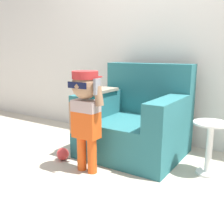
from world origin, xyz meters
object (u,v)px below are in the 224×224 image
object	(u,v)px
person_child	(86,106)
side_table	(210,143)
toy_ball	(63,154)
armchair	(136,122)

from	to	relation	value
person_child	side_table	size ratio (longest dim) A/B	1.90
toy_ball	person_child	bearing A→B (deg)	-10.62
person_child	toy_ball	world-z (taller)	person_child
person_child	armchair	bearing A→B (deg)	76.35
armchair	side_table	bearing A→B (deg)	-8.18
armchair	person_child	size ratio (longest dim) A/B	1.11
side_table	person_child	bearing A→B (deg)	-150.25
person_child	toy_ball	size ratio (longest dim) A/B	7.33
side_table	toy_ball	bearing A→B (deg)	-160.18
person_child	toy_ball	bearing A→B (deg)	169.38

